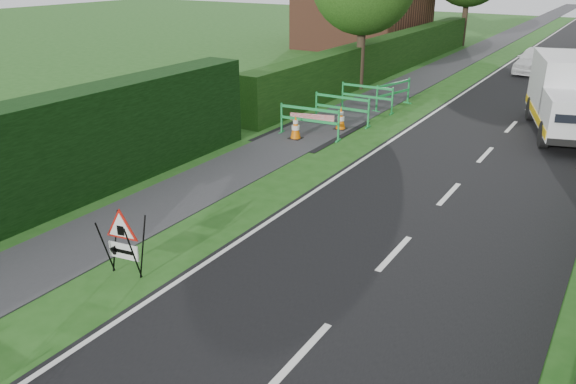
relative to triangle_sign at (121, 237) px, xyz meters
The scene contains 14 objects.
ground 1.95m from the triangle_sign, 42.28° to the right, with size 120.00×120.00×0.00m, color #1F4F16.
footpath 33.85m from the triangle_sign, 92.84° to the left, with size 2.00×90.00×0.02m, color #2D2D30.
hedge_west_far 21.13m from the triangle_sign, 100.02° to the left, with size 1.00×24.00×1.80m, color #14380F.
house_west 30.15m from the triangle_sign, 106.77° to the left, with size 7.50×7.40×7.88m.
triangle_sign is the anchor object (origin of this frame).
works_van 15.00m from the triangle_sign, 68.59° to the left, with size 3.42×5.62×2.41m.
traffic_cone_3 8.94m from the triangle_sign, 101.05° to the left, with size 0.38×0.38×0.79m.
traffic_cone_4 10.55m from the triangle_sign, 95.41° to the left, with size 0.38×0.38×0.79m.
ped_barrier_0 9.31m from the triangle_sign, 98.99° to the left, with size 2.08×0.52×1.00m.
ped_barrier_1 11.25m from the triangle_sign, 96.65° to the left, with size 2.06×0.36×1.00m.
ped_barrier_2 13.32m from the triangle_sign, 95.64° to the left, with size 2.07×0.40×1.00m.
ped_barrier_3 14.31m from the triangle_sign, 92.74° to the left, with size 0.86×2.08×1.00m.
redwhite_plank 10.01m from the triangle_sign, 99.96° to the left, with size 1.50×0.04×0.25m, color red.
hatchback_car 24.92m from the triangle_sign, 83.97° to the left, with size 1.53×3.80×1.29m, color white.
Camera 1 is at (5.80, -4.69, 5.24)m, focal length 35.00 mm.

